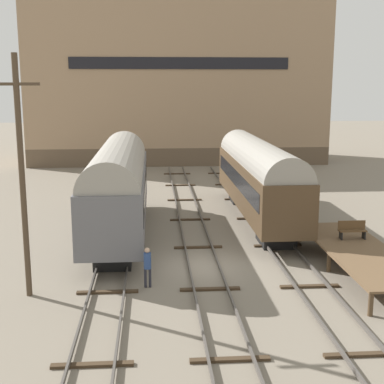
{
  "coord_description": "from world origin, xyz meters",
  "views": [
    {
      "loc": [
        -2.38,
        -24.54,
        8.72
      ],
      "look_at": [
        0.0,
        7.41,
        2.2
      ],
      "focal_mm": 50.0,
      "sensor_mm": 36.0,
      "label": 1
    }
  ],
  "objects_px": {
    "person_worker": "(147,263)",
    "utility_pole": "(22,175)",
    "train_car_brown": "(258,175)",
    "bench": "(352,229)",
    "train_car_grey": "(118,184)"
  },
  "relations": [
    {
      "from": "train_car_grey",
      "to": "train_car_brown",
      "type": "distance_m",
      "value": 9.25
    },
    {
      "from": "train_car_brown",
      "to": "utility_pole",
      "type": "xyz_separation_m",
      "value": [
        -11.98,
        -11.93,
        2.15
      ]
    },
    {
      "from": "person_worker",
      "to": "utility_pole",
      "type": "xyz_separation_m",
      "value": [
        -4.95,
        -0.54,
        4.02
      ]
    },
    {
      "from": "train_car_grey",
      "to": "utility_pole",
      "type": "distance_m",
      "value": 9.66
    },
    {
      "from": "train_car_brown",
      "to": "person_worker",
      "type": "distance_m",
      "value": 13.52
    },
    {
      "from": "train_car_brown",
      "to": "utility_pole",
      "type": "relative_size",
      "value": 1.69
    },
    {
      "from": "bench",
      "to": "person_worker",
      "type": "height_order",
      "value": "bench"
    },
    {
      "from": "train_car_brown",
      "to": "person_worker",
      "type": "relative_size",
      "value": 9.31
    },
    {
      "from": "train_car_grey",
      "to": "person_worker",
      "type": "height_order",
      "value": "train_car_grey"
    },
    {
      "from": "train_car_grey",
      "to": "utility_pole",
      "type": "height_order",
      "value": "utility_pole"
    },
    {
      "from": "train_car_brown",
      "to": "bench",
      "type": "relative_size",
      "value": 11.95
    },
    {
      "from": "train_car_brown",
      "to": "bench",
      "type": "distance_m",
      "value": 8.9
    },
    {
      "from": "utility_pole",
      "to": "bench",
      "type": "bearing_deg",
      "value": 13.89
    },
    {
      "from": "person_worker",
      "to": "utility_pole",
      "type": "distance_m",
      "value": 6.4
    },
    {
      "from": "train_car_brown",
      "to": "train_car_grey",
      "type": "bearing_deg",
      "value": -160.68
    }
  ]
}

